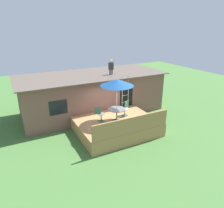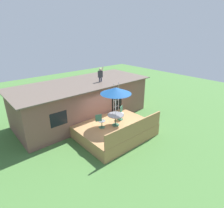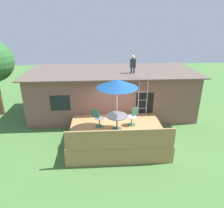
{
  "view_description": "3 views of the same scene",
  "coord_description": "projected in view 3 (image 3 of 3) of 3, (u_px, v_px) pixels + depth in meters",
  "views": [
    {
      "loc": [
        -5.45,
        -10.12,
        6.11
      ],
      "look_at": [
        0.14,
        0.68,
        1.54
      ],
      "focal_mm": 33.37,
      "sensor_mm": 36.0,
      "label": 1
    },
    {
      "loc": [
        -7.17,
        -8.09,
        6.52
      ],
      "look_at": [
        0.53,
        0.77,
        1.85
      ],
      "focal_mm": 29.79,
      "sensor_mm": 36.0,
      "label": 2
    },
    {
      "loc": [
        -0.82,
        -9.19,
        5.82
      ],
      "look_at": [
        -0.17,
        0.8,
        1.75
      ],
      "focal_mm": 33.26,
      "sensor_mm": 36.0,
      "label": 3
    }
  ],
  "objects": [
    {
      "name": "deck_railing",
      "position": [
        120.0,
        140.0,
        8.52
      ],
      "size": [
        4.56,
        0.08,
        0.9
      ],
      "primitive_type": "cube",
      "color": "#A87A4C",
      "rests_on": "deck"
    },
    {
      "name": "person_figure",
      "position": [
        133.0,
        63.0,
        12.14
      ],
      "size": [
        0.47,
        0.2,
        1.11
      ],
      "color": "#33384C",
      "rests_on": "house"
    },
    {
      "name": "patio_table",
      "position": [
        117.0,
        119.0,
        10.03
      ],
      "size": [
        1.04,
        1.04,
        0.74
      ],
      "color": "#33664C",
      "rests_on": "deck"
    },
    {
      "name": "patio_chair_left",
      "position": [
        98.0,
        118.0,
        10.37
      ],
      "size": [
        0.6,
        0.44,
        0.92
      ],
      "rotation": [
        0.0,
        0.0,
        -0.39
      ],
      "color": "#33664C",
      "rests_on": "deck"
    },
    {
      "name": "deck",
      "position": [
        116.0,
        134.0,
        10.58
      ],
      "size": [
        4.66,
        3.88,
        0.8
      ],
      "primitive_type": "cube",
      "color": "#A87A4C",
      "rests_on": "ground"
    },
    {
      "name": "step_ladder",
      "position": [
        143.0,
        96.0,
        11.51
      ],
      "size": [
        0.52,
        0.04,
        2.2
      ],
      "color": "silver",
      "rests_on": "deck"
    },
    {
      "name": "house",
      "position": [
        112.0,
        92.0,
        13.52
      ],
      "size": [
        10.5,
        4.5,
        2.87
      ],
      "color": "brown",
      "rests_on": "ground"
    },
    {
      "name": "patio_umbrella",
      "position": [
        117.0,
        84.0,
        9.37
      ],
      "size": [
        1.9,
        1.9,
        2.54
      ],
      "color": "silver",
      "rests_on": "deck"
    },
    {
      "name": "patio_chair_right",
      "position": [
        133.0,
        117.0,
        10.54
      ],
      "size": [
        0.59,
        0.44,
        0.92
      ],
      "rotation": [
        0.0,
        0.0,
        -2.67
      ],
      "color": "#33664C",
      "rests_on": "deck"
    },
    {
      "name": "ground_plane",
      "position": [
        116.0,
        141.0,
        10.74
      ],
      "size": [
        40.0,
        40.0,
        0.0
      ],
      "primitive_type": "plane",
      "color": "#477538"
    }
  ]
}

